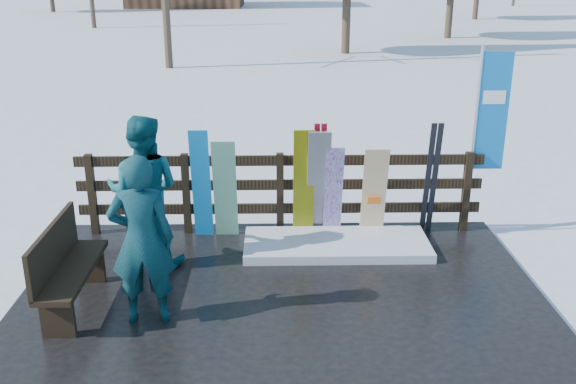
{
  "coord_description": "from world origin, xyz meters",
  "views": [
    {
      "loc": [
        -0.06,
        -6.18,
        3.66
      ],
      "look_at": [
        0.09,
        1.0,
        1.1
      ],
      "focal_mm": 40.0,
      "sensor_mm": 36.0,
      "label": 1
    }
  ],
  "objects_px": {
    "snowboard_1": "(225,190)",
    "snowboard_5": "(374,193)",
    "person_back": "(144,192)",
    "person_front": "(142,240)",
    "snowboard_2": "(304,184)",
    "rental_flag": "(488,119)",
    "snowboard_0": "(201,185)",
    "snowboard_3": "(333,192)",
    "bench": "(65,265)",
    "snowboard_4": "(318,184)"
  },
  "relations": [
    {
      "from": "snowboard_1",
      "to": "snowboard_5",
      "type": "relative_size",
      "value": 1.09
    },
    {
      "from": "person_back",
      "to": "snowboard_5",
      "type": "bearing_deg",
      "value": -160.82
    },
    {
      "from": "person_front",
      "to": "person_back",
      "type": "bearing_deg",
      "value": -85.25
    },
    {
      "from": "snowboard_2",
      "to": "rental_flag",
      "type": "bearing_deg",
      "value": 6.16
    },
    {
      "from": "snowboard_1",
      "to": "person_front",
      "type": "relative_size",
      "value": 0.79
    },
    {
      "from": "snowboard_1",
      "to": "snowboard_0",
      "type": "bearing_deg",
      "value": 180.0
    },
    {
      "from": "snowboard_2",
      "to": "snowboard_3",
      "type": "distance_m",
      "value": 0.42
    },
    {
      "from": "snowboard_0",
      "to": "rental_flag",
      "type": "relative_size",
      "value": 0.61
    },
    {
      "from": "bench",
      "to": "snowboard_5",
      "type": "xyz_separation_m",
      "value": [
        3.61,
        1.86,
        0.14
      ]
    },
    {
      "from": "snowboard_1",
      "to": "person_back",
      "type": "distance_m",
      "value": 1.21
    },
    {
      "from": "snowboard_4",
      "to": "snowboard_5",
      "type": "bearing_deg",
      "value": 0.0
    },
    {
      "from": "snowboard_4",
      "to": "rental_flag",
      "type": "height_order",
      "value": "rental_flag"
    },
    {
      "from": "snowboard_5",
      "to": "rental_flag",
      "type": "xyz_separation_m",
      "value": [
        1.54,
        0.27,
        0.95
      ]
    },
    {
      "from": "bench",
      "to": "person_back",
      "type": "bearing_deg",
      "value": 59.46
    },
    {
      "from": "snowboard_0",
      "to": "snowboard_1",
      "type": "distance_m",
      "value": 0.33
    },
    {
      "from": "snowboard_1",
      "to": "snowboard_3",
      "type": "distance_m",
      "value": 1.47
    },
    {
      "from": "rental_flag",
      "to": "person_front",
      "type": "relative_size",
      "value": 1.42
    },
    {
      "from": "snowboard_1",
      "to": "snowboard_5",
      "type": "height_order",
      "value": "snowboard_1"
    },
    {
      "from": "person_front",
      "to": "snowboard_2",
      "type": "bearing_deg",
      "value": -134.58
    },
    {
      "from": "bench",
      "to": "rental_flag",
      "type": "distance_m",
      "value": 5.68
    },
    {
      "from": "bench",
      "to": "snowboard_1",
      "type": "distance_m",
      "value": 2.46
    },
    {
      "from": "snowboard_5",
      "to": "bench",
      "type": "bearing_deg",
      "value": -152.74
    },
    {
      "from": "snowboard_5",
      "to": "rental_flag",
      "type": "relative_size",
      "value": 0.51
    },
    {
      "from": "snowboard_4",
      "to": "snowboard_1",
      "type": "bearing_deg",
      "value": 180.0
    },
    {
      "from": "snowboard_4",
      "to": "person_back",
      "type": "relative_size",
      "value": 0.84
    },
    {
      "from": "snowboard_4",
      "to": "rental_flag",
      "type": "bearing_deg",
      "value": 6.69
    },
    {
      "from": "snowboard_0",
      "to": "rental_flag",
      "type": "bearing_deg",
      "value": 3.98
    },
    {
      "from": "snowboard_5",
      "to": "rental_flag",
      "type": "distance_m",
      "value": 1.83
    },
    {
      "from": "snowboard_1",
      "to": "person_front",
      "type": "height_order",
      "value": "person_front"
    },
    {
      "from": "snowboard_5",
      "to": "snowboard_2",
      "type": "bearing_deg",
      "value": 180.0
    },
    {
      "from": "snowboard_4",
      "to": "person_back",
      "type": "bearing_deg",
      "value": -161.36
    },
    {
      "from": "snowboard_4",
      "to": "snowboard_3",
      "type": "bearing_deg",
      "value": -0.0
    },
    {
      "from": "snowboard_2",
      "to": "person_front",
      "type": "bearing_deg",
      "value": -129.42
    },
    {
      "from": "snowboard_3",
      "to": "rental_flag",
      "type": "height_order",
      "value": "rental_flag"
    },
    {
      "from": "bench",
      "to": "person_front",
      "type": "bearing_deg",
      "value": -16.4
    },
    {
      "from": "snowboard_2",
      "to": "person_front",
      "type": "height_order",
      "value": "person_front"
    },
    {
      "from": "snowboard_1",
      "to": "bench",
      "type": "bearing_deg",
      "value": -130.59
    },
    {
      "from": "snowboard_3",
      "to": "person_back",
      "type": "distance_m",
      "value": 2.53
    },
    {
      "from": "snowboard_1",
      "to": "rental_flag",
      "type": "distance_m",
      "value": 3.68
    },
    {
      "from": "snowboard_2",
      "to": "rental_flag",
      "type": "distance_m",
      "value": 2.65
    },
    {
      "from": "snowboard_0",
      "to": "person_front",
      "type": "distance_m",
      "value": 2.17
    },
    {
      "from": "rental_flag",
      "to": "snowboard_2",
      "type": "bearing_deg",
      "value": -173.84
    },
    {
      "from": "bench",
      "to": "snowboard_0",
      "type": "distance_m",
      "value": 2.28
    },
    {
      "from": "snowboard_1",
      "to": "person_front",
      "type": "xyz_separation_m",
      "value": [
        -0.69,
        -2.13,
        0.21
      ]
    },
    {
      "from": "snowboard_1",
      "to": "snowboard_4",
      "type": "bearing_deg",
      "value": 0.0
    },
    {
      "from": "snowboard_5",
      "to": "snowboard_0",
      "type": "bearing_deg",
      "value": 180.0
    },
    {
      "from": "snowboard_0",
      "to": "rental_flag",
      "type": "distance_m",
      "value": 3.97
    },
    {
      "from": "snowboard_3",
      "to": "snowboard_4",
      "type": "bearing_deg",
      "value": 180.0
    },
    {
      "from": "snowboard_0",
      "to": "snowboard_3",
      "type": "bearing_deg",
      "value": -0.0
    },
    {
      "from": "snowboard_0",
      "to": "snowboard_2",
      "type": "bearing_deg",
      "value": 0.0
    }
  ]
}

